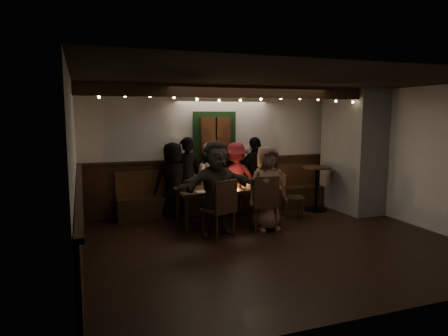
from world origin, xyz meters
name	(u,v)px	position (x,y,z in m)	size (l,w,h in m)	color
room	(290,165)	(1.07, 1.42, 1.07)	(6.02, 5.01, 2.62)	black
dining_table	(227,191)	(-0.29, 1.40, 0.64)	(1.95, 0.84, 0.84)	#311D0E
chair_near_left	(222,205)	(-0.71, 0.53, 0.57)	(0.59, 0.59, 1.01)	#311D0E
chair_near_right	(264,200)	(0.14, 0.66, 0.57)	(0.51, 0.51, 1.01)	#311D0E
chair_end	(289,193)	(1.04, 1.38, 0.50)	(0.50, 0.50, 0.88)	#311D0E
high_top	(317,183)	(1.90, 1.70, 0.61)	(0.61, 0.61, 0.97)	black
person_a	(173,180)	(-1.19, 2.12, 0.77)	(0.75, 0.49, 1.54)	black
person_b	(187,177)	(-0.91, 2.12, 0.82)	(0.60, 0.39, 1.65)	black
person_c	(208,179)	(-0.45, 2.11, 0.76)	(0.74, 0.57, 1.52)	beige
person_d	(236,178)	(0.15, 2.07, 0.75)	(0.97, 0.56, 1.50)	#561118
person_e	(256,174)	(0.64, 2.16, 0.80)	(0.94, 0.39, 1.61)	black
person_f	(216,188)	(-0.74, 0.75, 0.83)	(1.54, 0.49, 1.66)	#38302B
person_g	(267,188)	(0.23, 0.73, 0.77)	(0.75, 0.49, 1.54)	brown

